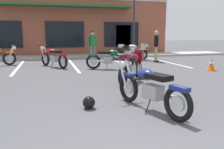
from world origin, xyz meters
TOP-DOWN VIEW (x-y plane):
  - ground_plane at (0.00, 4.07)m, footprint 80.00×80.00m
  - sidewalk_kerb at (0.00, 12.67)m, footprint 22.00×1.80m
  - brick_storefront_building at (0.00, 16.53)m, footprint 14.78×6.34m
  - painted_stall_lines at (0.00, 9.07)m, footprint 10.10×4.80m
  - motorcycle_foreground_classic at (0.76, 1.91)m, footprint 0.97×2.05m
  - motorcycle_black_cruiser at (1.41, 7.38)m, footprint 2.03×1.01m
  - motorcycle_green_cafe_racer at (3.45, 10.37)m, footprint 2.07×0.87m
  - motorcycle_orange_scrambler at (1.45, 4.76)m, footprint 1.53×1.76m
  - motorcycle_cream_vintage at (-0.93, 8.71)m, footprint 1.33×1.88m
  - person_in_black_shirt at (4.51, 9.38)m, footprint 0.39×0.58m
  - person_by_back_row at (1.26, 10.72)m, footprint 0.58×0.40m
  - helmet_on_pavement at (-0.40, 2.32)m, footprint 0.26×0.26m
  - traffic_cone at (5.35, 5.91)m, footprint 0.34×0.34m
  - parking_lot_lamp_post at (4.03, 11.46)m, footprint 0.24×0.76m

SIDE VIEW (x-z plane):
  - ground_plane at x=0.00m, z-range 0.00..0.00m
  - painted_stall_lines at x=0.00m, z-range 0.00..0.01m
  - sidewalk_kerb at x=0.00m, z-range 0.00..0.14m
  - helmet_on_pavement at x=-0.40m, z-range 0.00..0.26m
  - traffic_cone at x=5.35m, z-range -0.01..0.52m
  - motorcycle_foreground_classic at x=0.76m, z-range -0.03..0.95m
  - motorcycle_black_cruiser at x=1.41m, z-range -0.03..0.95m
  - motorcycle_cream_vintage at x=-0.93m, z-range -0.03..0.95m
  - motorcycle_green_cafe_racer at x=3.45m, z-range 0.04..1.02m
  - motorcycle_orange_scrambler at x=1.45m, z-range 0.04..1.02m
  - person_in_black_shirt at x=4.51m, z-range 0.11..1.79m
  - person_by_back_row at x=1.26m, z-range 0.11..1.79m
  - brick_storefront_building at x=0.00m, z-range 0.00..4.07m
  - parking_lot_lamp_post at x=4.03m, z-range 0.72..5.52m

